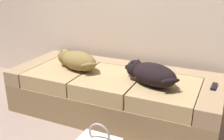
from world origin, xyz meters
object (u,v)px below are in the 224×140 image
at_px(dog_tan, 76,60).
at_px(dog_dark, 150,74).
at_px(couch, 114,93).
at_px(tv_remote, 214,86).

height_order(dog_tan, dog_dark, dog_dark).
bearing_deg(couch, tv_remote, 2.39).
xyz_separation_m(dog_tan, tv_remote, (1.37, 0.10, -0.09)).
xyz_separation_m(couch, dog_dark, (0.42, -0.12, 0.33)).
height_order(dog_tan, tv_remote, dog_tan).
bearing_deg(tv_remote, couch, -173.95).
bearing_deg(dog_tan, tv_remote, 4.15).
xyz_separation_m(couch, tv_remote, (0.96, 0.04, 0.24)).
relative_size(dog_dark, tv_remote, 3.92).
bearing_deg(tv_remote, dog_tan, -172.19).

